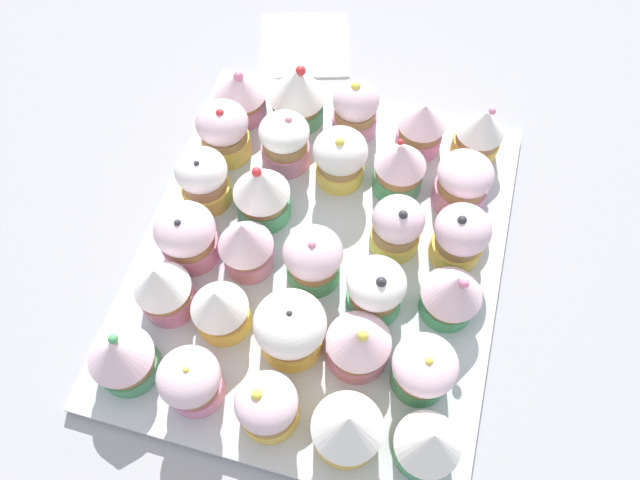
% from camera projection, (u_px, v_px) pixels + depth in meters
% --- Properties ---
extents(ground_plane, '(1.80, 1.80, 0.03)m').
position_uv_depth(ground_plane, '(320.00, 265.00, 0.68)').
color(ground_plane, '#9E9EA3').
extents(baking_tray, '(0.45, 0.38, 0.01)m').
position_uv_depth(baking_tray, '(320.00, 256.00, 0.66)').
color(baking_tray, silver).
rests_on(baking_tray, ground_plane).
extents(cupcake_0, '(0.06, 0.06, 0.07)m').
position_uv_depth(cupcake_0, '(240.00, 94.00, 0.72)').
color(cupcake_0, pink).
rests_on(cupcake_0, baking_tray).
extents(cupcake_1, '(0.06, 0.06, 0.08)m').
position_uv_depth(cupcake_1, '(224.00, 131.00, 0.68)').
color(cupcake_1, '#EFC651').
rests_on(cupcake_1, baking_tray).
extents(cupcake_2, '(0.06, 0.06, 0.07)m').
position_uv_depth(cupcake_2, '(203.00, 179.00, 0.65)').
color(cupcake_2, '#EFC651').
rests_on(cupcake_2, baking_tray).
extents(cupcake_3, '(0.06, 0.06, 0.07)m').
position_uv_depth(cupcake_3, '(187.00, 236.00, 0.62)').
color(cupcake_3, pink).
rests_on(cupcake_3, baking_tray).
extents(cupcake_4, '(0.06, 0.06, 0.08)m').
position_uv_depth(cupcake_4, '(163.00, 288.00, 0.59)').
color(cupcake_4, pink).
rests_on(cupcake_4, baking_tray).
extents(cupcake_5, '(0.06, 0.06, 0.07)m').
position_uv_depth(cupcake_5, '(122.00, 357.00, 0.56)').
color(cupcake_5, '#4C9E6B').
rests_on(cupcake_5, baking_tray).
extents(cupcake_6, '(0.07, 0.07, 0.08)m').
position_uv_depth(cupcake_6, '(297.00, 94.00, 0.71)').
color(cupcake_6, '#4C9E6B').
rests_on(cupcake_6, baking_tray).
extents(cupcake_7, '(0.06, 0.06, 0.07)m').
position_uv_depth(cupcake_7, '(285.00, 142.00, 0.68)').
color(cupcake_7, pink).
rests_on(cupcake_7, baking_tray).
extents(cupcake_8, '(0.06, 0.06, 0.08)m').
position_uv_depth(cupcake_8, '(262.00, 192.00, 0.64)').
color(cupcake_8, '#4C9E6B').
rests_on(cupcake_8, baking_tray).
extents(cupcake_9, '(0.06, 0.06, 0.08)m').
position_uv_depth(cupcake_9, '(246.00, 244.00, 0.61)').
color(cupcake_9, pink).
rests_on(cupcake_9, baking_tray).
extents(cupcake_10, '(0.06, 0.06, 0.07)m').
position_uv_depth(cupcake_10, '(220.00, 308.00, 0.58)').
color(cupcake_10, '#EFC651').
rests_on(cupcake_10, baking_tray).
extents(cupcake_11, '(0.06, 0.06, 0.07)m').
position_uv_depth(cupcake_11, '(191.00, 381.00, 0.55)').
color(cupcake_11, pink).
rests_on(cupcake_11, baking_tray).
extents(cupcake_12, '(0.05, 0.05, 0.08)m').
position_uv_depth(cupcake_12, '(355.00, 109.00, 0.70)').
color(cupcake_12, pink).
rests_on(cupcake_12, baking_tray).
extents(cupcake_13, '(0.06, 0.06, 0.07)m').
position_uv_depth(cupcake_13, '(340.00, 158.00, 0.67)').
color(cupcake_13, '#EFC651').
rests_on(cupcake_13, baking_tray).
extents(cupcake_14, '(0.06, 0.06, 0.07)m').
position_uv_depth(cupcake_14, '(309.00, 258.00, 0.61)').
color(cupcake_14, '#4C9E6B').
rests_on(cupcake_14, baking_tray).
extents(cupcake_15, '(0.07, 0.07, 0.08)m').
position_uv_depth(cupcake_15, '(290.00, 329.00, 0.57)').
color(cupcake_15, '#EFC651').
rests_on(cupcake_15, baking_tray).
extents(cupcake_16, '(0.06, 0.06, 0.07)m').
position_uv_depth(cupcake_16, '(265.00, 406.00, 0.54)').
color(cupcake_16, '#EFC651').
rests_on(cupcake_16, baking_tray).
extents(cupcake_17, '(0.05, 0.05, 0.07)m').
position_uv_depth(cupcake_17, '(421.00, 126.00, 0.69)').
color(cupcake_17, pink).
rests_on(cupcake_17, baking_tray).
extents(cupcake_18, '(0.06, 0.06, 0.08)m').
position_uv_depth(cupcake_18, '(400.00, 167.00, 0.66)').
color(cupcake_18, '#4C9E6B').
rests_on(cupcake_18, baking_tray).
extents(cupcake_19, '(0.05, 0.05, 0.07)m').
position_uv_depth(cupcake_19, '(397.00, 226.00, 0.63)').
color(cupcake_19, '#EFC651').
rests_on(cupcake_19, baking_tray).
extents(cupcake_20, '(0.06, 0.06, 0.07)m').
position_uv_depth(cupcake_20, '(375.00, 290.00, 0.59)').
color(cupcake_20, '#4C9E6B').
rests_on(cupcake_20, baking_tray).
extents(cupcake_21, '(0.06, 0.06, 0.07)m').
position_uv_depth(cupcake_21, '(359.00, 343.00, 0.57)').
color(cupcake_21, pink).
rests_on(cupcake_21, baking_tray).
extents(cupcake_22, '(0.06, 0.06, 0.08)m').
position_uv_depth(cupcake_22, '(347.00, 428.00, 0.53)').
color(cupcake_22, '#EFC651').
rests_on(cupcake_22, baking_tray).
extents(cupcake_23, '(0.05, 0.05, 0.07)m').
position_uv_depth(cupcake_23, '(479.00, 133.00, 0.68)').
color(cupcake_23, '#EFC651').
rests_on(cupcake_23, baking_tray).
extents(cupcake_24, '(0.06, 0.06, 0.07)m').
position_uv_depth(cupcake_24, '(463.00, 182.00, 0.65)').
color(cupcake_24, pink).
rests_on(cupcake_24, baking_tray).
extents(cupcake_25, '(0.06, 0.06, 0.08)m').
position_uv_depth(cupcake_25, '(460.00, 236.00, 0.62)').
color(cupcake_25, '#EFC651').
rests_on(cupcake_25, baking_tray).
extents(cupcake_26, '(0.06, 0.06, 0.08)m').
position_uv_depth(cupcake_26, '(452.00, 293.00, 0.59)').
color(cupcake_26, '#4C9E6B').
rests_on(cupcake_26, baking_tray).
extents(cupcake_27, '(0.06, 0.06, 0.07)m').
position_uv_depth(cupcake_27, '(423.00, 370.00, 0.56)').
color(cupcake_27, '#4C9E6B').
rests_on(cupcake_27, baking_tray).
extents(cupcake_28, '(0.06, 0.06, 0.08)m').
position_uv_depth(cupcake_28, '(428.00, 444.00, 0.52)').
color(cupcake_28, '#4C9E6B').
rests_on(cupcake_28, baking_tray).
extents(napkin, '(0.14, 0.14, 0.01)m').
position_uv_depth(napkin, '(305.00, 44.00, 0.81)').
color(napkin, white).
rests_on(napkin, ground_plane).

